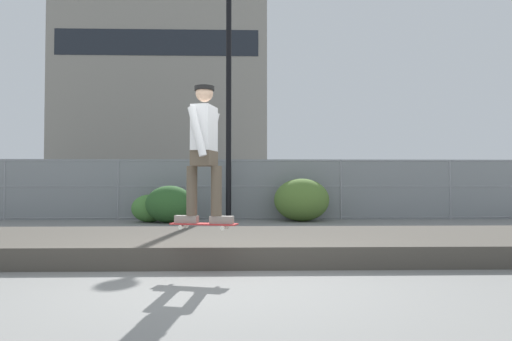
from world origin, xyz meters
name	(u,v)px	position (x,y,z in m)	size (l,w,h in m)	color
ground_plane	(207,284)	(0.00, 0.00, 0.00)	(120.00, 120.00, 0.00)	slate
gravel_berm	(218,244)	(0.00, 2.27, 0.14)	(14.21, 3.04, 0.29)	#4C473F
skateboard	(204,224)	(-0.08, 0.52, 0.60)	(0.82, 0.39, 0.07)	#B22D2D
skater	(204,145)	(-0.08, 0.52, 1.55)	(0.72, 0.62, 1.66)	gray
chain_fence	(230,189)	(0.00, 9.37, 0.93)	(20.55, 0.06, 1.85)	gray
street_lamp	(229,72)	(-0.03, 8.76, 4.41)	(0.44, 0.44, 7.14)	black
parked_car_near	(143,191)	(-3.20, 11.88, 0.84)	(4.43, 2.00, 1.66)	#566B4C
library_building	(169,88)	(-7.76, 46.57, 11.74)	(20.90, 14.40, 23.48)	gray
shrub_left	(149,208)	(-2.29, 8.46, 0.39)	(1.02, 0.84, 0.79)	#477F38
shrub_center	(170,204)	(-1.67, 8.20, 0.52)	(1.35, 1.11, 1.04)	#2D5B28
shrub_right	(302,200)	(2.11, 8.67, 0.63)	(1.62, 1.32, 1.25)	#567A33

